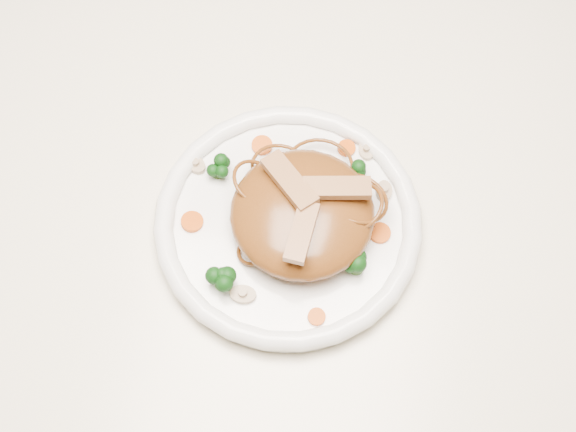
# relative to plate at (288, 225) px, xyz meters

# --- Properties ---
(ground) EXTENTS (4.00, 4.00, 0.00)m
(ground) POSITION_rel_plate_xyz_m (-0.03, 0.03, -0.76)
(ground) COLOR #4F361B
(ground) RESTS_ON ground
(table) EXTENTS (1.20, 0.80, 0.75)m
(table) POSITION_rel_plate_xyz_m (-0.03, 0.03, -0.11)
(table) COLOR beige
(table) RESTS_ON ground
(plate) EXTENTS (0.31, 0.31, 0.02)m
(plate) POSITION_rel_plate_xyz_m (0.00, 0.00, 0.00)
(plate) COLOR white
(plate) RESTS_ON table
(noodle_mound) EXTENTS (0.15, 0.15, 0.05)m
(noodle_mound) POSITION_rel_plate_xyz_m (0.01, -0.00, 0.03)
(noodle_mound) COLOR brown
(noodle_mound) RESTS_ON plate
(chicken_a) EXTENTS (0.07, 0.03, 0.01)m
(chicken_a) POSITION_rel_plate_xyz_m (0.04, 0.02, 0.06)
(chicken_a) COLOR #AF8052
(chicken_a) RESTS_ON noodle_mound
(chicken_b) EXTENTS (0.06, 0.06, 0.01)m
(chicken_b) POSITION_rel_plate_xyz_m (-0.00, 0.02, 0.06)
(chicken_b) COLOR #AF8052
(chicken_b) RESTS_ON noodle_mound
(chicken_c) EXTENTS (0.03, 0.06, 0.01)m
(chicken_c) POSITION_rel_plate_xyz_m (0.02, -0.03, 0.06)
(chicken_c) COLOR #AF8052
(chicken_c) RESTS_ON noodle_mound
(broccoli_0) EXTENTS (0.04, 0.04, 0.03)m
(broccoli_0) POSITION_rel_plate_xyz_m (0.06, 0.07, 0.02)
(broccoli_0) COLOR #0C380B
(broccoli_0) RESTS_ON plate
(broccoli_1) EXTENTS (0.03, 0.03, 0.03)m
(broccoli_1) POSITION_rel_plate_xyz_m (-0.08, 0.04, 0.02)
(broccoli_1) COLOR #0C380B
(broccoli_1) RESTS_ON plate
(broccoli_2) EXTENTS (0.03, 0.03, 0.03)m
(broccoli_2) POSITION_rel_plate_xyz_m (-0.05, -0.08, 0.02)
(broccoli_2) COLOR #0C380B
(broccoli_2) RESTS_ON plate
(broccoli_3) EXTENTS (0.04, 0.04, 0.03)m
(broccoli_3) POSITION_rel_plate_xyz_m (0.07, -0.04, 0.02)
(broccoli_3) COLOR #0C380B
(broccoli_3) RESTS_ON plate
(carrot_0) EXTENTS (0.02, 0.02, 0.00)m
(carrot_0) POSITION_rel_plate_xyz_m (0.05, 0.09, 0.01)
(carrot_0) COLOR #C84907
(carrot_0) RESTS_ON plate
(carrot_1) EXTENTS (0.03, 0.03, 0.00)m
(carrot_1) POSITION_rel_plate_xyz_m (-0.09, -0.02, 0.01)
(carrot_1) COLOR #C84907
(carrot_1) RESTS_ON plate
(carrot_2) EXTENTS (0.03, 0.03, 0.00)m
(carrot_2) POSITION_rel_plate_xyz_m (0.09, 0.00, 0.01)
(carrot_2) COLOR #C84907
(carrot_2) RESTS_ON plate
(carrot_3) EXTENTS (0.03, 0.03, 0.00)m
(carrot_3) POSITION_rel_plate_xyz_m (-0.04, 0.08, 0.01)
(carrot_3) COLOR #C84907
(carrot_3) RESTS_ON plate
(carrot_4) EXTENTS (0.02, 0.02, 0.00)m
(carrot_4) POSITION_rel_plate_xyz_m (0.04, -0.09, 0.01)
(carrot_4) COLOR #C84907
(carrot_4) RESTS_ON plate
(mushroom_0) EXTENTS (0.03, 0.03, 0.01)m
(mushroom_0) POSITION_rel_plate_xyz_m (-0.03, -0.08, 0.01)
(mushroom_0) COLOR #C3B692
(mushroom_0) RESTS_ON plate
(mushroom_1) EXTENTS (0.02, 0.02, 0.01)m
(mushroom_1) POSITION_rel_plate_xyz_m (0.09, 0.05, 0.01)
(mushroom_1) COLOR #C3B692
(mushroom_1) RESTS_ON plate
(mushroom_2) EXTENTS (0.03, 0.03, 0.01)m
(mushroom_2) POSITION_rel_plate_xyz_m (-0.11, 0.05, 0.01)
(mushroom_2) COLOR #C3B692
(mushroom_2) RESTS_ON plate
(mushroom_3) EXTENTS (0.03, 0.03, 0.01)m
(mushroom_3) POSITION_rel_plate_xyz_m (0.07, 0.09, 0.01)
(mushroom_3) COLOR #C3B692
(mushroom_3) RESTS_ON plate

